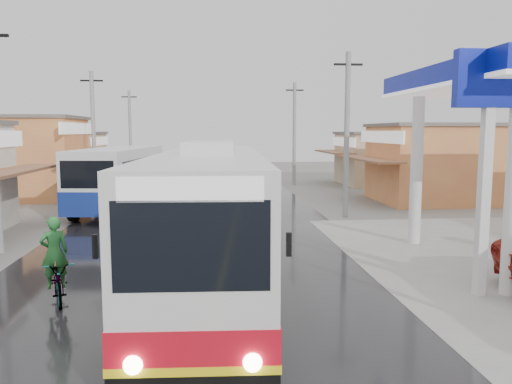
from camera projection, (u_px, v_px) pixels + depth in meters
ground at (194, 361)px, 9.22m from camera, size 120.00×120.00×0.00m
road at (203, 219)px, 24.04m from camera, size 12.00×90.00×0.02m
centre_line at (203, 219)px, 24.04m from camera, size 0.15×90.00×0.01m
utility_poles_left at (60, 218)px, 24.38m from camera, size 1.60×50.00×8.00m
utility_poles_right at (345, 217)px, 24.69m from camera, size 1.60×36.00×8.00m
coach_bus at (211, 217)px, 13.54m from camera, size 3.39×12.76×3.95m
second_bus at (120, 177)px, 26.74m from camera, size 3.74×10.25×3.33m
cyclist at (58, 273)px, 12.36m from camera, size 1.33×2.15×2.19m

